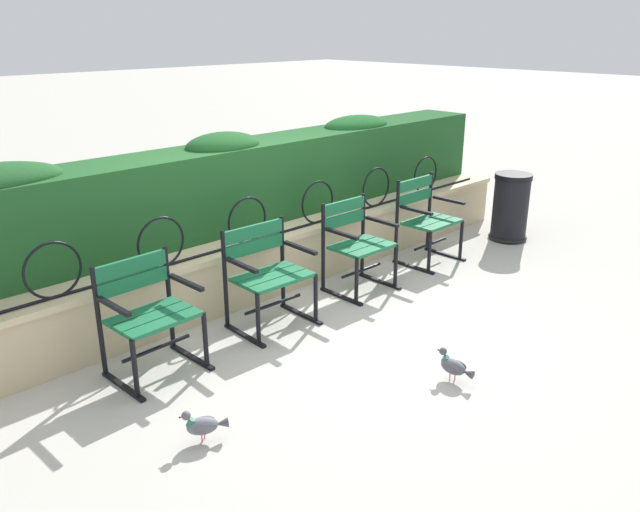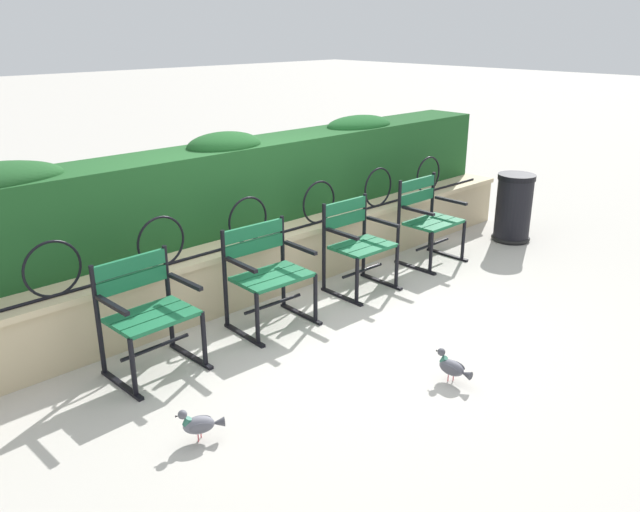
# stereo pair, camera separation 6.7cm
# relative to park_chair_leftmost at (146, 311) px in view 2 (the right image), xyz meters

# --- Properties ---
(ground_plane) EXTENTS (60.00, 60.00, 0.00)m
(ground_plane) POSITION_rel_park_chair_leftmost_xyz_m (1.50, -0.31, -0.46)
(ground_plane) COLOR #BCB7AD
(stone_wall) EXTENTS (7.06, 0.41, 0.55)m
(stone_wall) POSITION_rel_park_chair_leftmost_xyz_m (1.50, 0.54, -0.18)
(stone_wall) COLOR #C6B289
(stone_wall) RESTS_ON ground
(iron_arch_fence) EXTENTS (6.52, 0.02, 0.42)m
(iron_arch_fence) POSITION_rel_park_chair_leftmost_xyz_m (1.31, 0.46, 0.28)
(iron_arch_fence) COLOR black
(iron_arch_fence) RESTS_ON stone_wall
(hedge_row) EXTENTS (6.92, 0.59, 0.90)m
(hedge_row) POSITION_rel_park_chair_leftmost_xyz_m (1.45, 1.01, 0.52)
(hedge_row) COLOR #1E5123
(hedge_row) RESTS_ON stone_wall
(park_chair_leftmost) EXTENTS (0.63, 0.54, 0.84)m
(park_chair_leftmost) POSITION_rel_park_chair_leftmost_xyz_m (0.00, 0.00, 0.00)
(park_chair_leftmost) COLOR #19663D
(park_chair_leftmost) RESTS_ON ground
(park_chair_centre_left) EXTENTS (0.66, 0.54, 0.84)m
(park_chair_centre_left) POSITION_rel_park_chair_leftmost_xyz_m (1.09, -0.00, 0.00)
(park_chair_centre_left) COLOR #19663D
(park_chair_centre_left) RESTS_ON ground
(park_chair_centre_right) EXTENTS (0.59, 0.53, 0.85)m
(park_chair_centre_right) POSITION_rel_park_chair_leftmost_xyz_m (2.18, 0.00, -0.00)
(park_chair_centre_right) COLOR #19663D
(park_chair_centre_right) RESTS_ON ground
(park_chair_rightmost) EXTENTS (0.60, 0.52, 0.89)m
(park_chair_rightmost) POSITION_rel_park_chair_leftmost_xyz_m (3.27, 0.01, 0.01)
(park_chair_rightmost) COLOR #19663D
(park_chair_rightmost) RESTS_ON ground
(pigeon_near_chairs) EXTENTS (0.27, 0.19, 0.22)m
(pigeon_near_chairs) POSITION_rel_park_chair_leftmost_xyz_m (-0.23, -0.97, -0.35)
(pigeon_near_chairs) COLOR slate
(pigeon_near_chairs) RESTS_ON ground
(pigeon_far_side) EXTENTS (0.11, 0.29, 0.22)m
(pigeon_far_side) POSITION_rel_park_chair_leftmost_xyz_m (1.43, -1.62, -0.35)
(pigeon_far_side) COLOR #5B5B66
(pigeon_far_side) RESTS_ON ground
(trash_bin) EXTENTS (0.44, 0.44, 0.78)m
(trash_bin) POSITION_rel_park_chair_leftmost_xyz_m (4.53, -0.26, -0.09)
(trash_bin) COLOR black
(trash_bin) RESTS_ON ground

